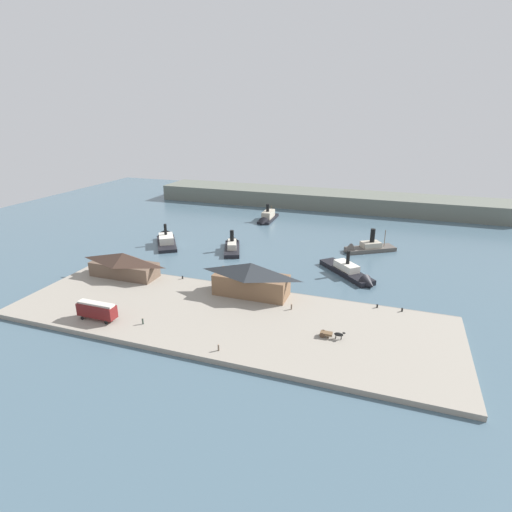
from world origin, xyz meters
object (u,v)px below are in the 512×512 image
Objects in this scene: horse_cart at (331,334)px; ferry_outer_harbor at (364,248)px; ferry_shed_customs_shed at (251,279)px; mooring_post_west at (183,277)px; pedestrian_near_west_shed at (143,321)px; ferry_mid_harbor at (267,218)px; pedestrian_walking_east at (219,348)px; ferry_departing_north at (166,240)px; street_tram at (97,310)px; ferry_near_quay at (232,246)px; ferry_moored_west at (352,274)px; mooring_post_center_west at (402,310)px; pedestrian_at_waters_edge at (291,307)px; ferry_shed_central_terminal at (124,264)px; mooring_post_center_east at (377,306)px.

horse_cart is 65.91m from ferry_outer_harbor.
mooring_post_west is (-23.13, 3.52, -4.22)m from ferry_shed_customs_shed.
pedestrian_near_west_shed is 0.08× the size of ferry_mid_harbor.
ferry_mid_harbor reaches higher than pedestrian_walking_east.
pedestrian_walking_east is 0.07× the size of ferry_departing_north.
street_tram is 63.68m from ferry_near_quay.
ferry_moored_west is (21.28, 52.61, -0.68)m from pedestrian_walking_east.
horse_cart is at bearing -89.86° from ferry_moored_west.
ferry_departing_north is (-48.18, 35.74, -4.62)m from ferry_shed_customs_shed.
ferry_departing_north is at bearing 159.50° from mooring_post_center_west.
pedestrian_at_waters_edge is (12.62, -4.96, -3.94)m from ferry_shed_customs_shed.
pedestrian_near_west_shed is (-18.57, -23.81, -3.92)m from ferry_shed_customs_shed.
ferry_mid_harbor is at bearing 88.55° from mooring_post_west.
street_tram is at bearing -98.08° from ferry_near_quay.
ferry_departing_north is at bearing 171.08° from ferry_moored_west.
ferry_departing_north is (-7.48, 36.05, -3.72)m from ferry_shed_central_terminal.
ferry_shed_customs_shed is 30.45m from pedestrian_near_west_shed.
pedestrian_walking_east is 47.86m from mooring_post_center_west.
ferry_shed_central_terminal is 3.72× the size of horse_cart.
ferry_departing_north reaches higher than pedestrian_at_waters_edge.
ferry_shed_customs_shed is 23.77m from mooring_post_west.
ferry_outer_harbor reaches higher than ferry_departing_north.
ferry_shed_central_terminal is at bearing -179.57° from ferry_shed_customs_shed.
ferry_near_quay is (-33.76, 42.46, -0.72)m from pedestrian_at_waters_edge.
ferry_mid_harbor is (1.94, 76.34, -0.13)m from mooring_post_west.
ferry_near_quay is at bearing 62.65° from ferry_shed_central_terminal.
mooring_post_center_west is (36.17, 31.35, -0.25)m from pedestrian_walking_east.
mooring_post_center_west is 0.04× the size of ferry_departing_north.
pedestrian_walking_east is (-9.70, -23.28, -0.03)m from pedestrian_at_waters_edge.
ferry_near_quay reaches higher than pedestrian_at_waters_edge.
pedestrian_walking_east reaches higher than mooring_post_west.
pedestrian_at_waters_edge is at bearing -68.27° from ferry_mid_harbor.
street_tram is 33.18m from pedestrian_walking_east.
ferry_shed_customs_shed is at bearing -60.59° from ferry_near_quay.
pedestrian_at_waters_edge is 0.08× the size of ferry_departing_north.
ferry_departing_north is at bearing -168.55° from ferry_outer_harbor.
ferry_mid_harbor is 1.00× the size of ferry_outer_harbor.
ferry_outer_harbor is (1.13, 65.90, -0.85)m from horse_cart.
mooring_post_center_west is (14.79, 18.36, -0.48)m from horse_cart.
ferry_mid_harbor is 1.02× the size of ferry_near_quay.
ferry_shed_central_terminal is 2.10× the size of street_tram.
ferry_near_quay reaches higher than mooring_post_center_east.
ferry_shed_central_terminal is at bearing 112.86° from street_tram.
ferry_shed_customs_shed is at bearing -116.66° from ferry_outer_harbor.
ferry_mid_harbor is (-60.28, 76.74, -0.13)m from mooring_post_center_west.
mooring_post_center_west is (79.80, 3.42, -3.32)m from ferry_shed_central_terminal.
horse_cart is at bearing -41.38° from pedestrian_at_waters_edge.
pedestrian_walking_east is 0.08× the size of ferry_mid_harbor.
pedestrian_near_west_shed is 0.08× the size of ferry_moored_west.
ferry_shed_customs_shed is 1.06× the size of ferry_near_quay.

